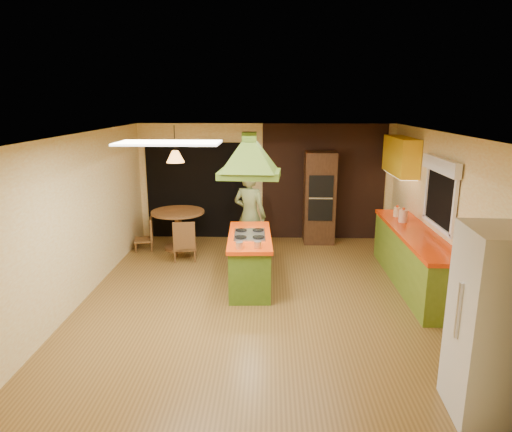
{
  "coord_description": "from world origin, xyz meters",
  "views": [
    {
      "loc": [
        0.09,
        -6.54,
        2.96
      ],
      "look_at": [
        -0.13,
        0.62,
        1.15
      ],
      "focal_mm": 32.0,
      "sensor_mm": 36.0,
      "label": 1
    }
  ],
  "objects_px": {
    "wall_oven": "(319,198)",
    "man": "(250,216)",
    "dining_table": "(178,222)",
    "kitchen_island": "(250,260)",
    "canister_large": "(403,216)",
    "refrigerator": "(501,326)"
  },
  "relations": [
    {
      "from": "wall_oven",
      "to": "man",
      "type": "bearing_deg",
      "value": -139.64
    },
    {
      "from": "man",
      "to": "dining_table",
      "type": "distance_m",
      "value": 1.66
    },
    {
      "from": "kitchen_island",
      "to": "dining_table",
      "type": "bearing_deg",
      "value": 127.28
    },
    {
      "from": "wall_oven",
      "to": "canister_large",
      "type": "relative_size",
      "value": 8.9
    },
    {
      "from": "canister_large",
      "to": "refrigerator",
      "type": "bearing_deg",
      "value": -92.41
    },
    {
      "from": "kitchen_island",
      "to": "refrigerator",
      "type": "distance_m",
      "value": 4.03
    },
    {
      "from": "man",
      "to": "dining_table",
      "type": "xyz_separation_m",
      "value": [
        -1.49,
        0.65,
        -0.31
      ]
    },
    {
      "from": "kitchen_island",
      "to": "man",
      "type": "xyz_separation_m",
      "value": [
        -0.05,
        1.2,
        0.44
      ]
    },
    {
      "from": "refrigerator",
      "to": "dining_table",
      "type": "height_order",
      "value": "refrigerator"
    },
    {
      "from": "canister_large",
      "to": "kitchen_island",
      "type": "bearing_deg",
      "value": -165.99
    },
    {
      "from": "man",
      "to": "wall_oven",
      "type": "relative_size",
      "value": 0.9
    },
    {
      "from": "man",
      "to": "canister_large",
      "type": "bearing_deg",
      "value": -168.94
    },
    {
      "from": "refrigerator",
      "to": "wall_oven",
      "type": "xyz_separation_m",
      "value": [
        -1.1,
        5.58,
        0.03
      ]
    },
    {
      "from": "dining_table",
      "to": "refrigerator",
      "type": "bearing_deg",
      "value": -51.26
    },
    {
      "from": "dining_table",
      "to": "kitchen_island",
      "type": "bearing_deg",
      "value": -50.26
    },
    {
      "from": "man",
      "to": "canister_large",
      "type": "distance_m",
      "value": 2.74
    },
    {
      "from": "wall_oven",
      "to": "dining_table",
      "type": "distance_m",
      "value": 2.99
    },
    {
      "from": "kitchen_island",
      "to": "wall_oven",
      "type": "bearing_deg",
      "value": 58.13
    },
    {
      "from": "refrigerator",
      "to": "canister_large",
      "type": "bearing_deg",
      "value": 90.64
    },
    {
      "from": "kitchen_island",
      "to": "refrigerator",
      "type": "height_order",
      "value": "refrigerator"
    },
    {
      "from": "man",
      "to": "refrigerator",
      "type": "height_order",
      "value": "refrigerator"
    },
    {
      "from": "man",
      "to": "wall_oven",
      "type": "bearing_deg",
      "value": -116.6
    }
  ]
}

